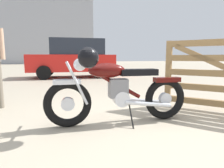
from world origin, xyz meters
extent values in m
plane|color=tan|center=(0.00, 0.00, 0.00)|extent=(80.00, 80.00, 0.00)
torus|color=black|center=(-0.83, 0.34, 0.32)|extent=(0.65, 0.18, 0.64)
cylinder|color=silver|center=(-0.83, 0.34, 0.32)|extent=(0.19, 0.10, 0.18)
torus|color=black|center=(0.60, 0.18, 0.32)|extent=(0.65, 0.18, 0.64)
cylinder|color=silver|center=(0.60, 0.18, 0.32)|extent=(0.19, 0.10, 0.18)
cube|color=silver|center=(-0.83, 0.34, 0.62)|extent=(0.37, 0.17, 0.06)
cube|color=#4C0C0A|center=(0.62, 0.18, 0.61)|extent=(0.41, 0.17, 0.07)
cylinder|color=silver|center=(-0.72, 0.26, 0.60)|extent=(0.29, 0.07, 0.58)
cylinder|color=silver|center=(-0.70, 0.40, 0.60)|extent=(0.29, 0.07, 0.58)
sphere|color=silver|center=(-0.66, 0.32, 0.85)|extent=(0.17, 0.17, 0.17)
cylinder|color=silver|center=(-0.58, 0.32, 0.92)|extent=(0.10, 0.62, 0.03)
sphere|color=black|center=(-0.62, 0.02, 0.94)|extent=(0.25, 0.25, 0.25)
cylinder|color=#4C0C0A|center=(-0.18, 0.27, 0.58)|extent=(0.76, 0.14, 0.47)
ellipsoid|color=#4C0C0A|center=(-0.30, 0.28, 0.76)|extent=(0.54, 0.28, 0.20)
cube|color=black|center=(0.16, 0.23, 0.73)|extent=(0.56, 0.26, 0.09)
cube|color=slate|center=(-0.14, 0.27, 0.51)|extent=(0.28, 0.21, 0.26)
cylinder|color=silver|center=(-0.10, 0.26, 0.36)|extent=(0.24, 0.22, 0.22)
cylinder|color=silver|center=(0.27, 0.12, 0.28)|extent=(0.70, 0.14, 0.14)
cylinder|color=silver|center=(0.29, 0.32, 0.28)|extent=(0.70, 0.14, 0.14)
cylinder|color=black|center=(-0.02, 0.08, 0.16)|extent=(0.05, 0.24, 0.33)
cube|color=olive|center=(1.14, 0.87, 0.65)|extent=(0.12, 0.13, 1.20)
cylinder|color=tan|center=(-1.81, 1.76, 1.18)|extent=(0.08, 0.08, 0.55)
cylinder|color=black|center=(-1.13, 6.27, 0.30)|extent=(0.62, 0.26, 0.60)
cylinder|color=black|center=(-0.94, 7.90, 0.30)|extent=(0.62, 0.26, 0.60)
cylinder|color=black|center=(1.25, 5.99, 0.30)|extent=(0.62, 0.26, 0.60)
cylinder|color=black|center=(1.45, 7.62, 0.30)|extent=(0.62, 0.26, 0.60)
cube|color=red|center=(0.16, 6.95, 0.68)|extent=(4.07, 2.09, 0.76)
cube|color=#232833|center=(0.41, 6.92, 1.42)|extent=(2.56, 1.79, 0.72)
cube|color=#9EA0A8|center=(-4.26, 33.21, 4.73)|extent=(21.29, 12.77, 9.47)
cube|color=gray|center=(-4.26, 33.21, 9.72)|extent=(21.59, 13.08, 0.50)
camera|label=1|loc=(-1.11, -2.20, 0.94)|focal=30.41mm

